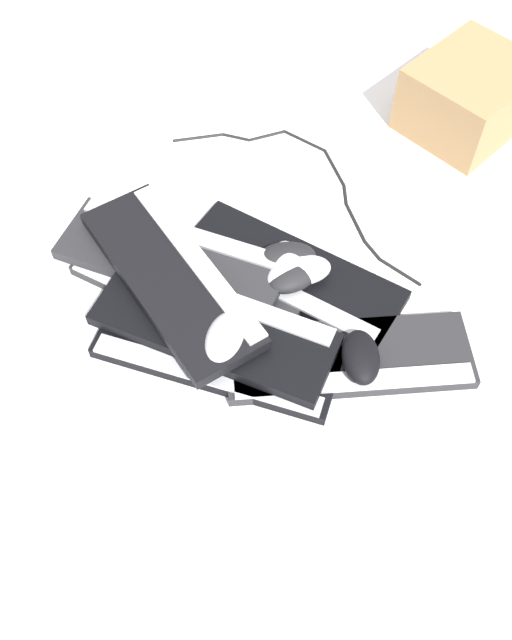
{
  "coord_description": "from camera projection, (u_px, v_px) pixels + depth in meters",
  "views": [
    {
      "loc": [
        0.43,
        -0.6,
        1.12
      ],
      "look_at": [
        0.05,
        -0.01,
        0.04
      ],
      "focal_mm": 40.0,
      "sensor_mm": 36.0,
      "label": 1
    }
  ],
  "objects": [
    {
      "name": "mouse_3",
      "position": [
        289.0,
        264.0,
        1.35
      ],
      "size": [
        0.12,
        0.12,
        0.04
      ],
      "primitive_type": "ellipsoid",
      "rotation": [
        0.0,
        0.0,
        5.48
      ],
      "color": "#B7B7BC",
      "rests_on": "keyboard_1"
    },
    {
      "name": "keyboard_4",
      "position": [
        173.0,
        258.0,
        1.37
      ],
      "size": [
        0.46,
        0.23,
        0.03
      ],
      "color": "#232326",
      "rests_on": "keyboard_2"
    },
    {
      "name": "cable_0",
      "position": [
        307.0,
        178.0,
        1.53
      ],
      "size": [
        0.65,
        0.23,
        0.01
      ],
      "color": "black",
      "rests_on": "ground"
    },
    {
      "name": "mouse_1",
      "position": [
        118.0,
        228.0,
        1.44
      ],
      "size": [
        0.12,
        0.09,
        0.04
      ],
      "primitive_type": "ellipsoid",
      "rotation": [
        0.0,
        0.0,
        2.94
      ],
      "color": "black",
      "rests_on": "ground"
    },
    {
      "name": "keyboard_2",
      "position": [
        185.0,
        288.0,
        1.36
      ],
      "size": [
        0.45,
        0.18,
        0.03
      ],
      "color": "#232326",
      "rests_on": "ground"
    },
    {
      "name": "cardboard_box",
      "position": [
        469.0,
        96.0,
        1.57
      ],
      "size": [
        0.27,
        0.3,
        0.15
      ],
      "primitive_type": "cube",
      "rotation": [
        0.0,
        0.0,
        6.06
      ],
      "color": "#9E774C",
      "rests_on": "ground"
    },
    {
      "name": "keyboard_5",
      "position": [
        213.0,
        326.0,
        1.28
      ],
      "size": [
        0.46,
        0.22,
        0.03
      ],
      "color": "black",
      "rests_on": "keyboard_3"
    },
    {
      "name": "mouse_6",
      "position": [
        302.0,
        270.0,
        1.34
      ],
      "size": [
        0.12,
        0.12,
        0.04
      ],
      "primitive_type": "ellipsoid",
      "rotation": [
        0.0,
        0.0,
        0.78
      ],
      "color": "silver",
      "rests_on": "keyboard_1"
    },
    {
      "name": "mouse_0",
      "position": [
        294.0,
        276.0,
        1.33
      ],
      "size": [
        0.11,
        0.13,
        0.04
      ],
      "primitive_type": "ellipsoid",
      "rotation": [
        0.0,
        0.0,
        4.29
      ],
      "color": "black",
      "rests_on": "keyboard_1"
    },
    {
      "name": "ground_plane",
      "position": [
        235.0,
        316.0,
        1.34
      ],
      "size": [
        3.2,
        3.2,
        0.0
      ],
      "primitive_type": "plane",
      "color": "white"
    },
    {
      "name": "keyboard_1",
      "position": [
        290.0,
        274.0,
        1.38
      ],
      "size": [
        0.44,
        0.16,
        0.03
      ],
      "color": "black",
      "rests_on": "ground"
    },
    {
      "name": "mouse_5",
      "position": [
        361.0,
        357.0,
        1.24
      ],
      "size": [
        0.12,
        0.13,
        0.04
      ],
      "primitive_type": "ellipsoid",
      "rotation": [
        0.0,
        0.0,
        2.17
      ],
      "color": "black",
      "rests_on": "keyboard_0"
    },
    {
      "name": "keyboard_0",
      "position": [
        349.0,
        359.0,
        1.28
      ],
      "size": [
        0.44,
        0.39,
        0.03
      ],
      "color": "#232326",
      "rests_on": "ground"
    },
    {
      "name": "mouse_4",
      "position": [
        287.0,
        256.0,
        1.36
      ],
      "size": [
        0.13,
        0.12,
        0.04
      ],
      "primitive_type": "ellipsoid",
      "rotation": [
        0.0,
        0.0,
        0.64
      ],
      "color": "black",
      "rests_on": "keyboard_1"
    },
    {
      "name": "keyboard_6",
      "position": [
        172.0,
        277.0,
        1.3
      ],
      "size": [
        0.46,
        0.32,
        0.03
      ],
      "color": "black",
      "rests_on": "keyboard_4"
    },
    {
      "name": "mouse_2",
      "position": [
        225.0,
        338.0,
        1.22
      ],
      "size": [
        0.1,
        0.12,
        0.04
      ],
      "primitive_type": "ellipsoid",
      "rotation": [
        0.0,
        0.0,
        1.87
      ],
      "color": "#B7B7BC",
      "rests_on": "keyboard_5"
    },
    {
      "name": "mouse_7",
      "position": [
        292.0,
        272.0,
        1.34
      ],
      "size": [
        0.1,
        0.13,
        0.04
      ],
      "primitive_type": "ellipsoid",
      "rotation": [
        0.0,
        0.0,
        4.35
      ],
      "color": "silver",
      "rests_on": "keyboard_1"
    },
    {
      "name": "keyboard_3",
      "position": [
        217.0,
        354.0,
        1.28
      ],
      "size": [
        0.46,
        0.26,
        0.03
      ],
      "color": "black",
      "rests_on": "ground"
    }
  ]
}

